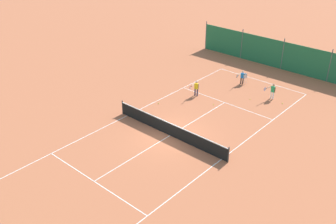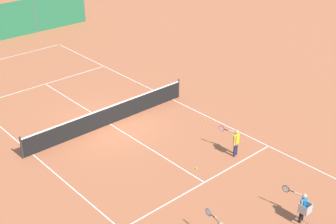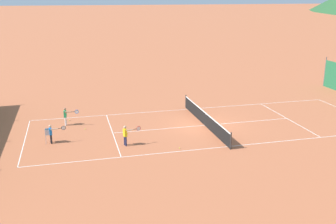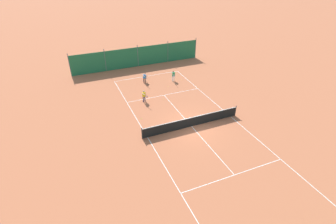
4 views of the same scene
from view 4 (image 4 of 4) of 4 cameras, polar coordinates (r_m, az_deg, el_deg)
ground_plane at (r=23.16m, az=5.15°, el=-3.13°), size 600.00×600.00×0.00m
court_line_markings at (r=23.16m, az=5.15°, el=-3.13°), size 8.25×23.85×0.01m
tennis_net at (r=22.88m, az=5.21°, el=-2.10°), size 9.18×0.08×1.06m
windscreen_fence_near at (r=35.50m, az=-6.58°, el=11.85°), size 17.28×0.08×2.90m
player_far_baseline at (r=30.77m, az=-5.14°, el=7.55°), size 0.40×1.02×1.18m
player_far_service at (r=26.61m, az=-5.23°, el=3.63°), size 0.42×1.08×1.26m
player_near_service at (r=31.07m, az=1.17°, el=8.02°), size 0.53×1.03×1.28m
tennis_ball_alley_left at (r=29.93m, az=0.02°, el=5.57°), size 0.07×0.07×0.07m
tennis_ball_service_box at (r=31.60m, az=3.03°, el=6.98°), size 0.07×0.07×0.07m
tennis_ball_by_net_right at (r=24.17m, az=-5.79°, el=-1.45°), size 0.07×0.07×0.07m
tennis_ball_far_corner at (r=27.23m, az=-0.99°, el=2.78°), size 0.07×0.07×0.07m
ball_hopper at (r=30.98m, az=-5.09°, el=7.65°), size 0.36×0.36×0.89m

